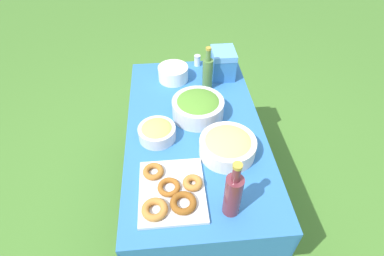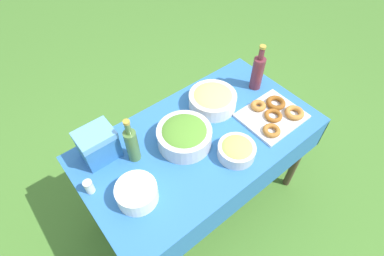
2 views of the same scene
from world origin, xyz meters
The scene contains 11 objects.
ground_plane centered at (0.00, 0.00, 0.00)m, with size 14.00×14.00×0.00m, color #477A2D.
picnic_table centered at (0.00, 0.00, 0.65)m, with size 1.38×0.77×0.76m.
salad_bowl centered at (0.09, -0.03, 0.83)m, with size 0.30×0.30×0.13m.
pasta_bowl centered at (-0.22, -0.15, 0.82)m, with size 0.29×0.29×0.11m.
donut_platter centered at (-0.44, 0.15, 0.78)m, with size 0.36×0.31×0.05m.
plate_stack centered at (0.48, 0.10, 0.81)m, with size 0.20×0.20×0.10m.
olive_oil_bottle centered at (0.36, -0.12, 0.88)m, with size 0.07×0.07×0.29m.
wine_bottle centered at (-0.55, -0.10, 0.89)m, with size 0.08×0.08×0.31m.
fruit_bowl centered at (-0.07, 0.21, 0.81)m, with size 0.20×0.20×0.09m.
cooler_box centered at (0.49, -0.24, 0.86)m, with size 0.19×0.15×0.19m.
salt_shaker centered at (0.64, -0.08, 0.80)m, with size 0.05×0.05×0.08m.
Camera 1 is at (-1.23, 0.13, 1.94)m, focal length 28.00 mm.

